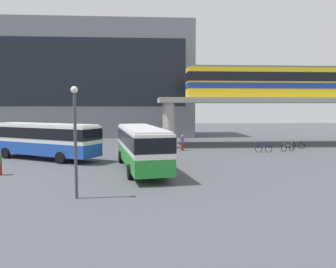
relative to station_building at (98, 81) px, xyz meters
The scene contains 12 objects.
ground_plane 24.49m from the station_building, 68.80° to the right, with size 120.00×120.00×0.00m, color #47494F.
station_building is the anchor object (origin of this frame).
elevated_platform 30.25m from the station_building, 29.54° to the right, with size 33.55×6.84×5.81m.
train 29.26m from the station_building, 30.40° to the right, with size 24.86×2.96×3.84m.
bus_main 32.20m from the station_building, 76.31° to the right, with size 4.33×11.31×3.22m.
bus_secondary 25.85m from the station_building, 93.15° to the right, with size 10.85×7.68×3.22m.
bicycle_blue 30.75m from the station_building, 47.31° to the right, with size 1.79×0.14×1.04m.
bicycle_black 32.44m from the station_building, 37.44° to the right, with size 1.79×0.26×1.04m.
bicycle_silver 32.24m from the station_building, 42.53° to the right, with size 1.72×0.62×1.04m.
pedestrian_at_kerb 24.43m from the station_building, 59.49° to the right, with size 0.41×0.32×1.72m.
pedestrian_near_building 22.40m from the station_building, 67.91° to the right, with size 0.42×0.48×1.64m.
lamp_post 38.82m from the station_building, 83.75° to the right, with size 0.36×0.36×5.78m.
Camera 1 is at (-0.47, -24.17, 4.75)m, focal length 35.69 mm.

